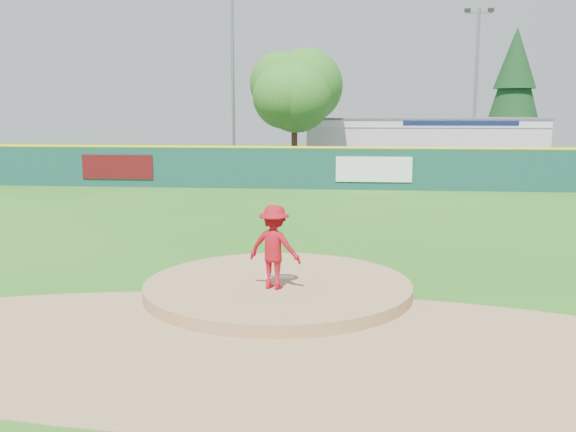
# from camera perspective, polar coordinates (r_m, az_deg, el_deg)

# --- Properties ---
(ground) EXTENTS (120.00, 120.00, 0.00)m
(ground) POSITION_cam_1_polar(r_m,az_deg,el_deg) (13.38, -0.89, -6.89)
(ground) COLOR #286B19
(ground) RESTS_ON ground
(pitchers_mound) EXTENTS (5.50, 5.50, 0.50)m
(pitchers_mound) POSITION_cam_1_polar(r_m,az_deg,el_deg) (13.38, -0.89, -6.89)
(pitchers_mound) COLOR #9E774C
(pitchers_mound) RESTS_ON ground
(pitching_rubber) EXTENTS (0.60, 0.15, 0.04)m
(pitching_rubber) POSITION_cam_1_polar(r_m,az_deg,el_deg) (13.59, -0.74, -5.44)
(pitching_rubber) COLOR white
(pitching_rubber) RESTS_ON pitchers_mound
(infield_dirt_arc) EXTENTS (15.40, 15.40, 0.01)m
(infield_dirt_arc) POSITION_cam_1_polar(r_m,az_deg,el_deg) (10.55, -2.85, -11.38)
(infield_dirt_arc) COLOR #9E774C
(infield_dirt_arc) RESTS_ON ground
(parking_lot) EXTENTS (44.00, 16.00, 0.02)m
(parking_lot) POSITION_cam_1_polar(r_m,az_deg,el_deg) (39.96, 3.69, 3.94)
(parking_lot) COLOR #38383A
(parking_lot) RESTS_ON ground
(pitcher) EXTENTS (1.21, 0.91, 1.67)m
(pitcher) POSITION_cam_1_polar(r_m,az_deg,el_deg) (12.65, -1.23, -2.77)
(pitcher) COLOR maroon
(pitcher) RESTS_ON pitchers_mound
(van) EXTENTS (4.60, 2.43, 1.23)m
(van) POSITION_cam_1_polar(r_m,az_deg,el_deg) (38.90, 10.59, 4.58)
(van) COLOR silver
(van) RESTS_ON parking_lot
(pool_building_grp) EXTENTS (15.20, 8.20, 3.31)m
(pool_building_grp) POSITION_cam_1_polar(r_m,az_deg,el_deg) (45.02, 11.67, 6.48)
(pool_building_grp) COLOR silver
(pool_building_grp) RESTS_ON ground
(fence_banners) EXTENTS (16.21, 0.04, 1.20)m
(fence_banners) POSITION_cam_1_polar(r_m,az_deg,el_deg) (31.26, -4.03, 4.27)
(fence_banners) COLOR #540C0F
(fence_banners) RESTS_ON ground
(playground_slide) EXTENTS (0.96, 2.70, 1.49)m
(playground_slide) POSITION_cam_1_polar(r_m,az_deg,el_deg) (37.38, -17.00, 4.33)
(playground_slide) COLOR blue
(playground_slide) RESTS_ON ground
(outfield_fence) EXTENTS (40.00, 0.14, 2.07)m
(outfield_fence) POSITION_cam_1_polar(r_m,az_deg,el_deg) (30.91, 3.06, 4.39)
(outfield_fence) COLOR #14423C
(outfield_fence) RESTS_ON ground
(deciduous_tree) EXTENTS (5.60, 5.60, 7.36)m
(deciduous_tree) POSITION_cam_1_polar(r_m,az_deg,el_deg) (37.93, 0.57, 10.55)
(deciduous_tree) COLOR #382314
(deciduous_tree) RESTS_ON ground
(conifer_tree) EXTENTS (4.40, 4.40, 9.50)m
(conifer_tree) POSITION_cam_1_polar(r_m,az_deg,el_deg) (50.12, 19.49, 10.85)
(conifer_tree) COLOR #382314
(conifer_tree) RESTS_ON ground
(light_pole_left) EXTENTS (1.75, 0.25, 11.00)m
(light_pole_left) POSITION_cam_1_polar(r_m,az_deg,el_deg) (40.53, -4.93, 12.55)
(light_pole_left) COLOR gray
(light_pole_left) RESTS_ON ground
(light_pole_right) EXTENTS (1.75, 0.25, 10.00)m
(light_pole_right) POSITION_cam_1_polar(r_m,az_deg,el_deg) (42.46, 16.36, 11.38)
(light_pole_right) COLOR gray
(light_pole_right) RESTS_ON ground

